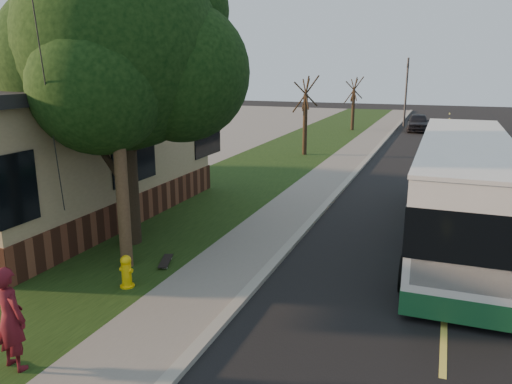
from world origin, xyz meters
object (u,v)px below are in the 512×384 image
(traffic_signal, at_px, (406,88))
(distant_car, at_px, (418,122))
(fire_hydrant, at_px, (126,271))
(leafy_tree, at_px, (124,52))
(skateboarder, at_px, (10,318))
(bare_tree_far, at_px, (353,104))
(bare_tree_near, at_px, (305,117))
(transit_bus, at_px, (462,188))
(utility_pole, at_px, (114,75))
(dumpster, at_px, (50,194))
(skateboard_main, at_px, (166,261))

(traffic_signal, bearing_deg, distant_car, -62.55)
(fire_hydrant, height_order, leafy_tree, leafy_tree)
(skateboarder, bearing_deg, leafy_tree, -64.20)
(leafy_tree, xyz_separation_m, bare_tree_far, (1.17, 27.35, -3.16))
(bare_tree_near, bearing_deg, leafy_tree, -92.50)
(bare_tree_near, height_order, transit_bus, bare_tree_near)
(utility_pole, height_order, dumpster, utility_pole)
(leafy_tree, relative_size, bare_tree_far, 1.94)
(skateboarder, bearing_deg, skateboard_main, -80.10)
(traffic_signal, relative_size, transit_bus, 0.51)
(bare_tree_far, distance_m, skateboard_main, 28.59)
(utility_pole, bearing_deg, dumpster, 149.82)
(traffic_signal, distance_m, skateboarder, 37.40)
(traffic_signal, bearing_deg, skateboard_main, -95.27)
(bare_tree_near, relative_size, distant_car, 1.09)
(leafy_tree, distance_m, skateboarder, 7.42)
(utility_pole, bearing_deg, distant_car, 80.68)
(fire_hydrant, relative_size, utility_pole, 0.08)
(utility_pole, bearing_deg, bare_tree_far, 89.40)
(fire_hydrant, height_order, utility_pole, utility_pole)
(skateboarder, bearing_deg, distant_car, -87.01)
(transit_bus, distance_m, skateboarder, 11.46)
(traffic_signal, bearing_deg, fire_hydrant, -95.21)
(leafy_tree, height_order, bare_tree_far, leafy_tree)
(leafy_tree, bearing_deg, utility_pole, -62.40)
(distant_car, bearing_deg, traffic_signal, 113.92)
(leafy_tree, relative_size, transit_bus, 0.72)
(utility_pole, relative_size, distant_car, 2.30)
(transit_bus, bearing_deg, fire_hydrant, -138.90)
(leafy_tree, xyz_separation_m, distant_car, (5.90, 28.99, -4.50))
(skateboarder, bearing_deg, dumpster, -41.02)
(bare_tree_near, bearing_deg, distant_car, 69.03)
(leafy_tree, xyz_separation_m, skateboarder, (1.67, -5.87, -4.23))
(leafy_tree, xyz_separation_m, dumpster, (-4.09, 1.23, -4.41))
(dumpster, bearing_deg, distant_car, 70.22)
(leafy_tree, relative_size, bare_tree_near, 1.81)
(dumpster, bearing_deg, traffic_signal, 73.79)
(utility_pole, distance_m, distant_car, 31.31)
(dumpster, bearing_deg, skateboard_main, -22.64)
(skateboard_main, distance_m, distant_car, 30.47)
(skateboard_main, bearing_deg, bare_tree_near, 93.46)
(leafy_tree, bearing_deg, dumpster, 163.31)
(bare_tree_near, distance_m, transit_bus, 14.31)
(utility_pole, distance_m, leafy_tree, 1.94)
(bare_tree_near, distance_m, distant_car, 14.68)
(utility_pole, relative_size, bare_tree_far, 2.25)
(leafy_tree, distance_m, dumpster, 6.14)
(fire_hydrant, xyz_separation_m, dumpster, (-5.66, 3.87, 0.32))
(leafy_tree, bearing_deg, transit_bus, 21.63)
(fire_hydrant, relative_size, distant_car, 0.19)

